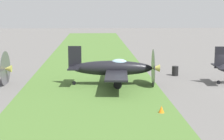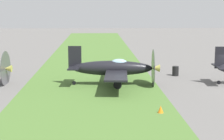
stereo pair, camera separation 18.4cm
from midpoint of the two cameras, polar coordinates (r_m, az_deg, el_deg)
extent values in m
cube|color=#476B2D|center=(29.60, -3.06, -2.86)|extent=(120.00, 11.00, 0.01)
cube|color=black|center=(32.14, 16.57, 1.84)|extent=(0.16, 1.06, 1.83)
cube|color=black|center=(32.25, 16.50, 0.49)|extent=(3.13, 1.06, 0.10)
cylinder|color=black|center=(32.46, 16.22, -1.84)|extent=(0.13, 0.31, 0.31)
ellipsoid|color=black|center=(30.62, 0.16, 0.30)|extent=(1.68, 6.76, 1.22)
cube|color=black|center=(30.64, 0.89, 0.02)|extent=(9.54, 2.32, 0.14)
cube|color=black|center=(30.71, -5.55, 1.95)|extent=(0.17, 1.09, 1.87)
cube|color=black|center=(30.83, -5.52, 0.50)|extent=(3.20, 1.10, 0.10)
cone|color=#B7B24C|center=(30.75, 6.87, 0.27)|extent=(0.68, 0.73, 0.63)
cylinder|color=#4C4C51|center=(30.73, 6.50, 0.27)|extent=(3.15, 0.25, 3.15)
ellipsoid|color=#8CB2C6|center=(30.54, 1.27, 1.08)|extent=(0.78, 1.42, 0.69)
cylinder|color=black|center=(32.21, 1.09, -1.20)|extent=(0.26, 0.68, 0.67)
cylinder|color=black|center=(32.12, 1.09, -0.37)|extent=(0.12, 0.12, 0.95)
cylinder|color=black|center=(29.42, 1.05, -2.27)|extent=(0.26, 0.68, 0.67)
cylinder|color=black|center=(29.32, 1.05, -1.37)|extent=(0.12, 0.12, 0.95)
cylinder|color=black|center=(31.09, -5.66, -1.99)|extent=(0.14, 0.32, 0.32)
cone|color=#B7B24C|center=(32.07, -15.54, 0.20)|extent=(0.62, 0.67, 0.59)
cylinder|color=#4C4C51|center=(32.12, -15.85, 0.20)|extent=(2.94, 0.18, 2.94)
cylinder|color=black|center=(35.40, 9.85, -0.15)|extent=(0.60, 0.60, 0.90)
cone|color=orange|center=(23.17, 7.69, -6.00)|extent=(0.36, 0.36, 0.44)
camera|label=1|loc=(0.09, -89.83, 0.03)|focal=59.61mm
camera|label=2|loc=(0.09, 90.17, -0.03)|focal=59.61mm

